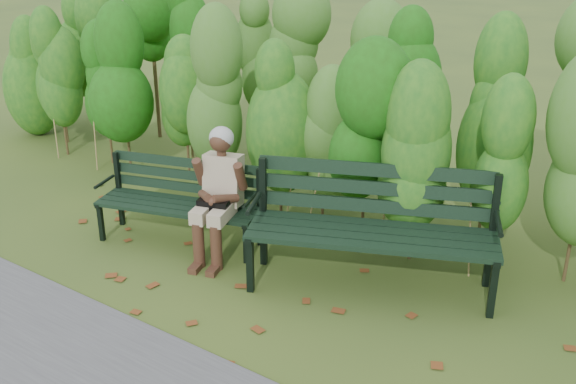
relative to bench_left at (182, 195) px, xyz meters
The scene contains 6 objects.
ground 1.29m from the bench_left, 14.38° to the right, with size 80.00×80.00×0.00m, color #374C1F.
hedge_band 2.11m from the bench_left, 53.19° to the left, with size 11.04×1.67×2.42m.
leaf_litter 1.24m from the bench_left, 16.42° to the right, with size 5.96×2.24×0.01m.
bench_left is the anchor object (origin of this frame).
bench_right 1.88m from the bench_left, ahead, with size 2.10×1.38×1.00m.
seated_woman 0.51m from the bench_left, ahead, with size 0.52×0.75×1.18m.
Camera 1 is at (2.92, -3.89, 2.93)m, focal length 42.00 mm.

